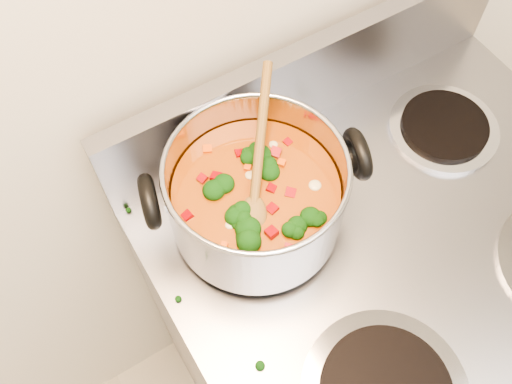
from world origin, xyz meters
TOP-DOWN VIEW (x-y plane):
  - electric_range at (-0.02, 1.16)m, footprint 0.72×0.66m
  - stockpot at (-0.20, 1.32)m, footprint 0.31×0.25m
  - wooden_spoon at (-0.20, 1.32)m, footprint 0.17×0.21m
  - cooktop_crumbs at (-0.09, 1.27)m, footprint 0.18×0.31m

SIDE VIEW (x-z plane):
  - electric_range at x=-0.02m, z-range -0.07..1.01m
  - cooktop_crumbs at x=-0.09m, z-range 0.92..0.93m
  - stockpot at x=-0.20m, z-range 0.92..1.08m
  - wooden_spoon at x=-0.20m, z-range 0.99..1.09m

